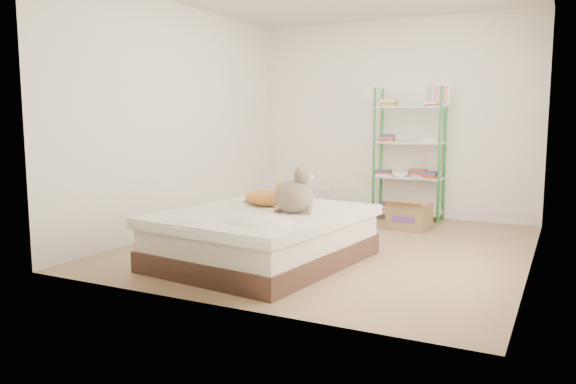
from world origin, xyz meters
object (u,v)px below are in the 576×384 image
Objects in this scene: bed at (263,237)px; cardboard_box at (409,216)px; shelf_unit at (410,160)px; white_bin at (320,201)px; orange_cat at (265,196)px; grey_cat at (294,190)px.

bed is 2.26m from cardboard_box.
white_bin is (-1.22, -0.08, -0.61)m from shelf_unit.
bed reaches higher than cardboard_box.
white_bin is (-0.49, 2.46, -0.40)m from orange_cat.
shelf_unit is 3.53× the size of cardboard_box.
white_bin is (-1.41, 0.59, 0.01)m from cardboard_box.
orange_cat is 0.29× the size of shelf_unit.
orange_cat reaches higher than cardboard_box.
white_bin is (-0.92, 2.69, -0.51)m from grey_cat.
bed is 5.90× the size of white_bin.
orange_cat reaches higher than bed.
white_bin is at bearing 164.57° from cardboard_box.
grey_cat is 2.79m from shelf_unit.
bed reaches higher than white_bin.
shelf_unit reaches higher than white_bin.
orange_cat is (-0.12, 0.24, 0.34)m from bed.
shelf_unit is (0.73, 2.54, 0.20)m from orange_cat.
orange_cat is at bearing -78.71° from white_bin.
grey_cat is (0.43, -0.23, 0.11)m from orange_cat.
orange_cat is 1.47× the size of white_bin.
cardboard_box is at bearing 76.10° from bed.
shelf_unit is 1.36m from white_bin.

